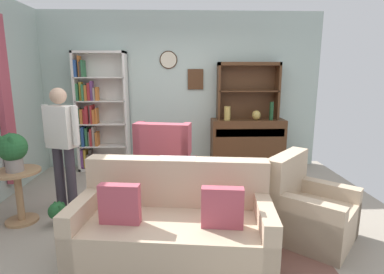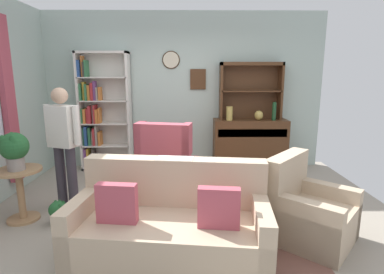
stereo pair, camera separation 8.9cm
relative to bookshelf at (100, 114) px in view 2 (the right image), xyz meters
name	(u,v)px [view 2 (the right image)]	position (x,y,z in m)	size (l,w,h in m)	color
ground_plane	(184,216)	(1.52, -1.94, -1.03)	(5.40, 4.60, 0.02)	#9E9384
wall_back	(185,91)	(1.52, 0.19, 0.38)	(5.00, 0.09, 2.80)	#ADC1B7
area_rug	(201,226)	(1.72, -2.24, -1.02)	(2.27, 1.91, 0.01)	brown
bookshelf	(100,114)	(0.00, 0.00, 0.00)	(0.90, 0.30, 2.10)	silver
sideboard	(250,142)	(2.68, -0.08, -0.51)	(1.30, 0.45, 0.92)	#4C2D19
sideboard_hutch	(251,83)	(2.68, 0.03, 0.54)	(1.10, 0.26, 1.00)	#4C2D19
vase_tall	(229,113)	(2.29, -0.16, 0.02)	(0.11, 0.11, 0.24)	tan
vase_round	(259,115)	(2.81, -0.15, -0.02)	(0.15, 0.15, 0.17)	tan
bottle_wine	(274,111)	(3.07, -0.17, 0.06)	(0.07, 0.07, 0.32)	#194223
couch_floral	(171,226)	(1.40, -2.81, -0.71)	(1.89, 1.06, 0.90)	#C6AD8E
armchair_floral	(307,213)	(2.82, -2.51, -0.73)	(1.08, 1.08, 0.88)	#C6AD8E
wingback_chair	(167,166)	(1.25, -1.10, -0.64)	(0.92, 0.94, 1.05)	#B74C5B
plant_stand	(20,189)	(-0.42, -2.04, -0.63)	(0.52, 0.52, 0.64)	#A87F56
potted_plant_large	(14,148)	(-0.41, -2.07, -0.13)	(0.32, 0.32, 0.44)	gray
potted_plant_small	(58,211)	(0.05, -2.14, -0.86)	(0.20, 0.20, 0.27)	gray
person_reading	(63,140)	(-0.01, -1.68, -0.12)	(0.52, 0.30, 1.56)	#38333D
coffee_table	(189,190)	(1.58, -2.00, -0.67)	(0.80, 0.50, 0.42)	#4C2D19
book_stack	(185,183)	(1.52, -2.01, -0.58)	(0.22, 0.11, 0.05)	#CC7233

